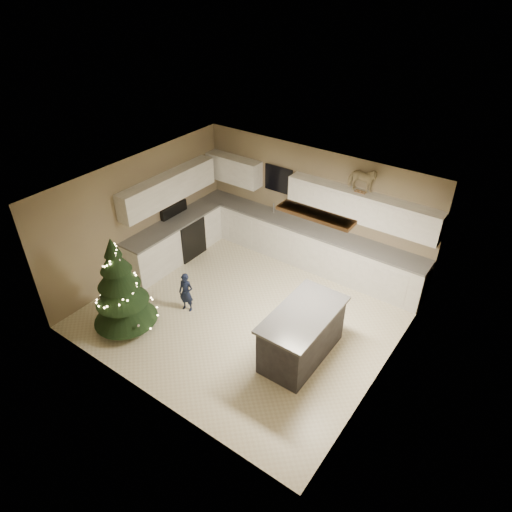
# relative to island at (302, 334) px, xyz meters

# --- Properties ---
(ground_plane) EXTENTS (5.50, 5.50, 0.00)m
(ground_plane) POSITION_rel_island_xyz_m (-1.45, 0.33, -0.48)
(ground_plane) COLOR beige
(room_shell) EXTENTS (5.52, 5.02, 2.61)m
(room_shell) POSITION_rel_island_xyz_m (-1.43, 0.33, 1.27)
(room_shell) COLOR #8D7E5B
(room_shell) RESTS_ON ground_plane
(cabinetry) EXTENTS (5.50, 3.20, 2.00)m
(cabinetry) POSITION_rel_island_xyz_m (-2.36, 1.98, 0.28)
(cabinetry) COLOR white
(cabinetry) RESTS_ON ground_plane
(island) EXTENTS (0.90, 1.70, 0.95)m
(island) POSITION_rel_island_xyz_m (0.00, 0.00, 0.00)
(island) COLOR black
(island) RESTS_ON ground_plane
(bar_stool) EXTENTS (0.31, 0.31, 0.58)m
(bar_stool) POSITION_rel_island_xyz_m (-0.40, 0.35, -0.04)
(bar_stool) COLOR olive
(bar_stool) RESTS_ON ground_plane
(christmas_tree) EXTENTS (1.21, 1.17, 1.94)m
(christmas_tree) POSITION_rel_island_xyz_m (-3.06, -1.27, 0.32)
(christmas_tree) COLOR #3F2816
(christmas_tree) RESTS_ON ground_plane
(toddler) EXTENTS (0.34, 0.26, 0.83)m
(toddler) POSITION_rel_island_xyz_m (-2.45, -0.25, -0.06)
(toddler) COLOR black
(toddler) RESTS_ON ground_plane
(rocking_horse) EXTENTS (0.62, 0.33, 0.52)m
(rocking_horse) POSITION_rel_island_xyz_m (-0.36, 2.66, 1.79)
(rocking_horse) COLOR olive
(rocking_horse) RESTS_ON cabinetry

